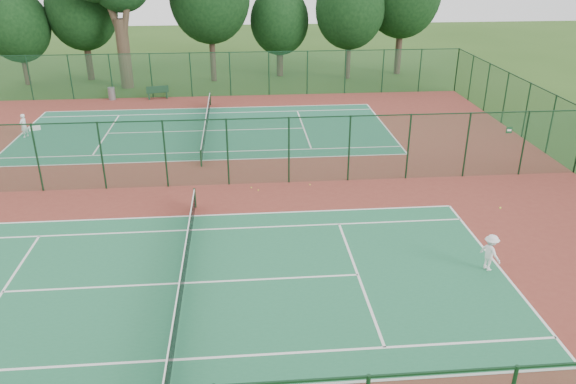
% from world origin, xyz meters
% --- Properties ---
extents(ground, '(120.00, 120.00, 0.00)m').
position_xyz_m(ground, '(0.00, 0.00, 0.00)').
color(ground, '#2C4E18').
rests_on(ground, ground).
extents(red_pad, '(40.00, 36.00, 0.01)m').
position_xyz_m(red_pad, '(0.00, 0.00, 0.01)').
color(red_pad, maroon).
rests_on(red_pad, ground).
extents(court_near, '(23.77, 10.97, 0.01)m').
position_xyz_m(court_near, '(0.00, -9.00, 0.01)').
color(court_near, '#226C46').
rests_on(court_near, red_pad).
extents(court_far, '(23.77, 10.97, 0.01)m').
position_xyz_m(court_far, '(0.00, 9.00, 0.01)').
color(court_far, '#206749').
rests_on(court_far, red_pad).
extents(fence_north, '(40.00, 0.09, 3.50)m').
position_xyz_m(fence_north, '(0.00, 18.00, 1.76)').
color(fence_north, '#1A4E2F').
rests_on(fence_north, ground).
extents(fence_divider, '(40.00, 0.09, 3.50)m').
position_xyz_m(fence_divider, '(0.00, 0.00, 1.76)').
color(fence_divider, '#184929').
rests_on(fence_divider, ground).
extents(tennis_net_near, '(0.10, 12.90, 0.97)m').
position_xyz_m(tennis_net_near, '(0.00, -9.00, 0.54)').
color(tennis_net_near, '#153B20').
rests_on(tennis_net_near, ground).
extents(tennis_net_far, '(0.10, 12.90, 0.97)m').
position_xyz_m(tennis_net_far, '(0.00, 9.00, 0.54)').
color(tennis_net_far, '#123119').
rests_on(tennis_net_far, ground).
extents(player_near, '(0.87, 1.08, 1.46)m').
position_xyz_m(player_near, '(11.38, -9.04, 0.75)').
color(player_near, white).
rests_on(player_near, court_near).
extents(player_far, '(0.54, 0.65, 1.50)m').
position_xyz_m(player_far, '(-11.38, 8.70, 0.77)').
color(player_far, silver).
rests_on(player_far, court_far).
extents(trash_bin, '(0.65, 0.65, 0.96)m').
position_xyz_m(trash_bin, '(-7.72, 17.60, 0.49)').
color(trash_bin, gray).
rests_on(trash_bin, red_pad).
extents(bench, '(1.78, 0.85, 1.06)m').
position_xyz_m(bench, '(-4.18, 17.52, 0.56)').
color(bench, '#11321D').
rests_on(bench, red_pad).
extents(kit_bag, '(0.76, 0.51, 0.27)m').
position_xyz_m(kit_bag, '(-11.27, 10.12, 0.14)').
color(kit_bag, white).
rests_on(kit_bag, red_pad).
extents(stray_ball_a, '(0.06, 0.06, 0.06)m').
position_xyz_m(stray_ball_a, '(5.65, -0.47, 0.04)').
color(stray_ball_a, yellow).
rests_on(stray_ball_a, red_pad).
extents(stray_ball_b, '(0.07, 0.07, 0.07)m').
position_xyz_m(stray_ball_b, '(3.00, -0.95, 0.04)').
color(stray_ball_b, gold).
rests_on(stray_ball_b, red_pad).
extents(stray_ball_c, '(0.06, 0.06, 0.06)m').
position_xyz_m(stray_ball_c, '(2.66, -0.60, 0.04)').
color(stray_ball_c, '#CEE334').
rests_on(stray_ball_c, red_pad).
extents(evergreen_row, '(39.00, 5.00, 12.00)m').
position_xyz_m(evergreen_row, '(0.50, 24.25, 0.00)').
color(evergreen_row, black).
rests_on(evergreen_row, ground).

